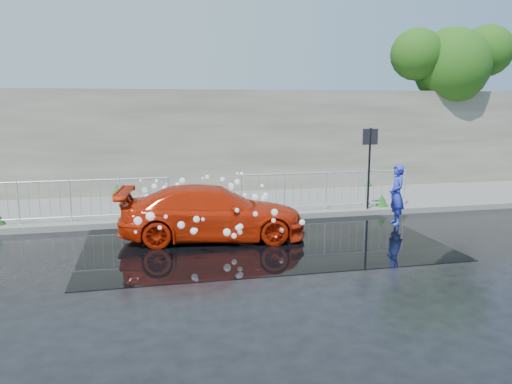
% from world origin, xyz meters
% --- Properties ---
extents(ground, '(90.00, 90.00, 0.00)m').
position_xyz_m(ground, '(0.00, 0.00, 0.00)').
color(ground, black).
rests_on(ground, ground).
extents(pavement, '(30.00, 4.00, 0.15)m').
position_xyz_m(pavement, '(0.00, 5.00, 0.07)').
color(pavement, gray).
rests_on(pavement, ground).
extents(curb, '(30.00, 0.25, 0.16)m').
position_xyz_m(curb, '(0.00, 3.00, 0.08)').
color(curb, gray).
rests_on(curb, ground).
extents(retaining_wall, '(30.00, 0.60, 3.50)m').
position_xyz_m(retaining_wall, '(0.00, 7.20, 1.90)').
color(retaining_wall, '#575349').
rests_on(retaining_wall, pavement).
extents(puddle, '(8.00, 5.00, 0.01)m').
position_xyz_m(puddle, '(0.50, 1.00, 0.01)').
color(puddle, black).
rests_on(puddle, ground).
extents(sign_post, '(0.45, 0.06, 2.50)m').
position_xyz_m(sign_post, '(4.20, 3.10, 1.72)').
color(sign_post, black).
rests_on(sign_post, ground).
extents(tree, '(4.96, 2.90, 6.19)m').
position_xyz_m(tree, '(9.52, 7.41, 4.75)').
color(tree, '#332114').
rests_on(tree, ground).
extents(railing_left, '(5.05, 0.05, 1.10)m').
position_xyz_m(railing_left, '(-4.00, 3.35, 0.74)').
color(railing_left, silver).
rests_on(railing_left, pavement).
extents(railing_right, '(5.05, 0.05, 1.10)m').
position_xyz_m(railing_right, '(3.00, 3.35, 0.74)').
color(railing_right, silver).
rests_on(railing_right, pavement).
extents(weeds, '(12.17, 3.93, 0.40)m').
position_xyz_m(weeds, '(-0.46, 4.46, 0.33)').
color(weeds, '#175718').
rests_on(weeds, pavement).
extents(water_spray, '(3.63, 5.75, 1.08)m').
position_xyz_m(water_spray, '(-0.69, 2.27, 0.69)').
color(water_spray, white).
rests_on(water_spray, ground).
extents(red_car, '(4.55, 2.30, 1.27)m').
position_xyz_m(red_car, '(-0.56, 1.42, 0.63)').
color(red_car, '#BC2107').
rests_on(red_car, ground).
extents(person, '(0.47, 0.64, 1.60)m').
position_xyz_m(person, '(4.40, 1.80, 0.80)').
color(person, '#2735C4').
rests_on(person, ground).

